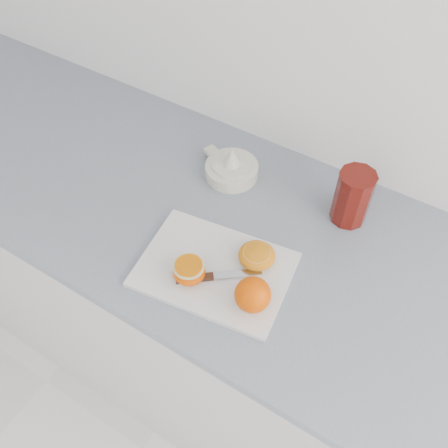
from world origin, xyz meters
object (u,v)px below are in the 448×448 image
at_px(counter, 236,322).
at_px(half_orange, 189,271).
at_px(cutting_board, 215,270).
at_px(citrus_juicer, 231,168).
at_px(red_tumbler, 352,199).

relative_size(counter, half_orange, 38.15).
height_order(counter, cutting_board, cutting_board).
xyz_separation_m(counter, citrus_juicer, (-0.11, 0.14, 0.47)).
bearing_deg(citrus_juicer, half_orange, -74.01).
height_order(cutting_board, citrus_juicer, citrus_juicer).
bearing_deg(red_tumbler, half_orange, -122.19).
distance_m(cutting_board, citrus_juicer, 0.30).
distance_m(counter, citrus_juicer, 0.50).
relative_size(cutting_board, red_tumbler, 2.30).
bearing_deg(red_tumbler, cutting_board, -121.68).
relative_size(half_orange, red_tumbler, 0.49).
bearing_deg(counter, half_orange, -95.22).
bearing_deg(counter, cutting_board, -83.05).
relative_size(cutting_board, citrus_juicer, 1.90).
xyz_separation_m(cutting_board, red_tumbler, (0.18, 0.29, 0.06)).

